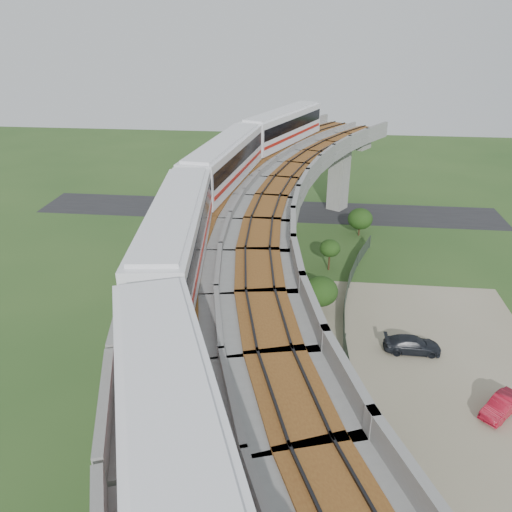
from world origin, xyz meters
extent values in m
plane|color=#2B4D1E|center=(0.00, 0.00, 0.00)|extent=(160.00, 160.00, 0.00)
cube|color=gray|center=(14.00, -2.00, 0.02)|extent=(18.00, 26.00, 0.04)
cube|color=#232326|center=(0.00, 30.00, 0.01)|extent=(60.00, 8.00, 0.03)
cube|color=#99968E|center=(9.12, 31.80, 4.20)|extent=(2.86, 2.93, 8.40)
cube|color=#99968E|center=(9.12, 31.80, 9.00)|extent=(7.21, 5.74, 1.20)
cube|color=#99968E|center=(0.91, 10.42, 4.20)|extent=(2.35, 2.51, 8.40)
cube|color=#99968E|center=(0.91, 10.42, 9.00)|extent=(7.31, 3.58, 1.20)
cube|color=#99968E|center=(0.91, -10.42, 4.20)|extent=(2.35, 2.51, 8.40)
cube|color=#99968E|center=(0.91, -10.42, 9.00)|extent=(7.31, 3.58, 1.20)
cube|color=gray|center=(6.19, 26.54, 10.00)|extent=(16.42, 20.91, 0.80)
cube|color=gray|center=(2.33, 28.44, 10.90)|extent=(8.66, 17.08, 1.00)
cube|color=gray|center=(10.04, 24.64, 10.90)|extent=(8.66, 17.08, 1.00)
cube|color=brown|center=(4.21, 27.51, 10.46)|extent=(10.68, 18.08, 0.12)
cube|color=black|center=(4.21, 27.51, 10.58)|extent=(9.69, 17.59, 0.12)
cube|color=brown|center=(8.16, 25.56, 10.46)|extent=(10.68, 18.08, 0.12)
cube|color=black|center=(8.16, 25.56, 10.58)|extent=(9.69, 17.59, 0.12)
cube|color=gray|center=(0.70, 9.13, 10.00)|extent=(11.77, 20.03, 0.80)
cube|color=gray|center=(-3.55, 9.78, 10.90)|extent=(3.22, 18.71, 1.00)
cube|color=gray|center=(4.95, 8.47, 10.90)|extent=(3.22, 18.71, 1.00)
cube|color=brown|center=(-1.48, 9.46, 10.46)|extent=(5.44, 19.05, 0.12)
cube|color=black|center=(-1.48, 9.46, 10.58)|extent=(4.35, 18.88, 0.12)
cube|color=brown|center=(2.87, 8.79, 10.46)|extent=(5.44, 19.05, 0.12)
cube|color=black|center=(2.87, 8.79, 10.58)|extent=(4.35, 18.88, 0.12)
cube|color=gray|center=(0.70, -9.13, 10.00)|extent=(11.77, 20.03, 0.80)
cube|color=gray|center=(-3.55, -9.78, 10.90)|extent=(3.22, 18.71, 1.00)
cube|color=gray|center=(4.95, -8.47, 10.90)|extent=(3.22, 18.71, 1.00)
cube|color=brown|center=(-1.48, -9.46, 10.46)|extent=(5.44, 19.05, 0.12)
cube|color=black|center=(-1.48, -9.46, 10.58)|extent=(4.35, 18.88, 0.12)
cube|color=brown|center=(2.87, -8.79, 10.46)|extent=(5.44, 19.05, 0.12)
cube|color=black|center=(2.87, -8.79, 10.58)|extent=(4.35, 18.88, 0.12)
cube|color=white|center=(2.09, -22.70, 12.24)|extent=(7.99, 14.95, 3.20)
cube|color=white|center=(2.09, -22.70, 13.94)|extent=(7.21, 14.06, 0.22)
cube|color=black|center=(2.09, -22.70, 12.69)|extent=(7.83, 14.41, 1.15)
cube|color=#B51C12|center=(2.09, -22.70, 11.49)|extent=(7.83, 14.41, 0.30)
cube|color=black|center=(2.09, -22.70, 10.78)|extent=(6.42, 12.56, 0.28)
cube|color=white|center=(-1.73, -7.62, 12.24)|extent=(4.52, 15.22, 3.20)
cube|color=white|center=(-1.73, -7.62, 13.94)|extent=(3.89, 14.41, 0.22)
cube|color=black|center=(-1.73, -7.62, 12.69)|extent=(4.50, 14.63, 1.15)
cube|color=#B51C12|center=(-1.73, -7.62, 11.49)|extent=(4.50, 14.63, 0.30)
cube|color=black|center=(-1.73, -7.62, 10.78)|extent=(3.45, 12.89, 0.28)
cube|color=white|center=(-1.69, 7.94, 12.24)|extent=(4.59, 15.22, 3.20)
cube|color=white|center=(-1.69, 7.94, 13.94)|extent=(3.96, 14.41, 0.22)
cube|color=black|center=(-1.69, 7.94, 12.69)|extent=(4.58, 14.63, 1.15)
cube|color=#B51C12|center=(-1.69, 7.94, 11.49)|extent=(4.58, 14.63, 0.30)
cube|color=black|center=(-1.69, 7.94, 10.78)|extent=(3.51, 12.89, 0.28)
cube|color=white|center=(2.21, 23.00, 12.24)|extent=(8.06, 14.94, 3.20)
cube|color=white|center=(2.21, 23.00, 13.94)|extent=(7.28, 14.04, 0.22)
cube|color=black|center=(2.21, 23.00, 12.69)|extent=(7.89, 14.40, 1.15)
cube|color=#B51C12|center=(2.21, 23.00, 11.49)|extent=(7.89, 14.40, 0.30)
cube|color=black|center=(2.21, 23.00, 10.78)|extent=(6.48, 12.55, 0.28)
cylinder|color=#2D382D|center=(12.25, 19.29, 0.75)|extent=(0.08, 0.08, 1.50)
cube|color=#2D382D|center=(11.38, 16.98, 0.75)|extent=(1.69, 4.77, 1.40)
cylinder|color=#2D382D|center=(10.62, 14.63, 0.75)|extent=(0.08, 0.08, 1.50)
cube|color=#2D382D|center=(9.98, 12.24, 0.75)|extent=(1.23, 4.91, 1.40)
cylinder|color=#2D382D|center=(9.45, 9.83, 0.75)|extent=(0.08, 0.08, 1.50)
cube|color=#2D382D|center=(9.03, 7.39, 0.75)|extent=(0.75, 4.99, 1.40)
cylinder|color=#2D382D|center=(8.74, 4.94, 0.75)|extent=(0.08, 0.08, 1.50)
cube|color=#2D382D|center=(8.56, 2.47, 0.75)|extent=(0.27, 5.04, 1.40)
cylinder|color=#2D382D|center=(8.50, 0.00, 0.75)|extent=(0.08, 0.08, 1.50)
cube|color=#2D382D|center=(8.56, -2.47, 0.75)|extent=(0.27, 5.04, 1.40)
cylinder|color=#2D382D|center=(8.74, -4.94, 0.75)|extent=(0.08, 0.08, 1.50)
cube|color=#2D382D|center=(9.03, -7.39, 0.75)|extent=(0.75, 4.99, 1.40)
cylinder|color=#2D382D|center=(9.45, -9.83, 0.75)|extent=(0.08, 0.08, 1.50)
cube|color=#2D382D|center=(9.98, -12.24, 0.75)|extent=(1.23, 4.91, 1.40)
cylinder|color=#382314|center=(11.33, 22.75, 0.61)|extent=(0.18, 0.18, 1.22)
ellipsoid|color=#163210|center=(11.33, 22.75, 2.07)|extent=(2.84, 2.84, 2.41)
cylinder|color=#382314|center=(7.62, 13.46, 0.89)|extent=(0.18, 0.18, 1.78)
ellipsoid|color=#163210|center=(7.62, 13.46, 2.38)|extent=(2.03, 2.03, 1.72)
cylinder|color=#382314|center=(6.62, 5.10, 0.63)|extent=(0.18, 0.18, 1.27)
ellipsoid|color=#163210|center=(6.62, 5.10, 2.16)|extent=(2.95, 2.95, 2.51)
cylinder|color=#382314|center=(6.31, -4.44, 0.70)|extent=(0.18, 0.18, 1.40)
ellipsoid|color=#163210|center=(6.31, -4.44, 2.36)|extent=(3.20, 3.20, 2.72)
imported|color=white|center=(10.17, -12.00, 0.71)|extent=(3.48, 4.16, 1.34)
imported|color=maroon|center=(18.05, -5.79, 0.63)|extent=(3.40, 3.45, 1.18)
imported|color=black|center=(13.55, 0.32, 0.65)|extent=(4.24, 1.75, 1.23)
camera|label=1|loc=(5.17, -31.80, 22.81)|focal=35.00mm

